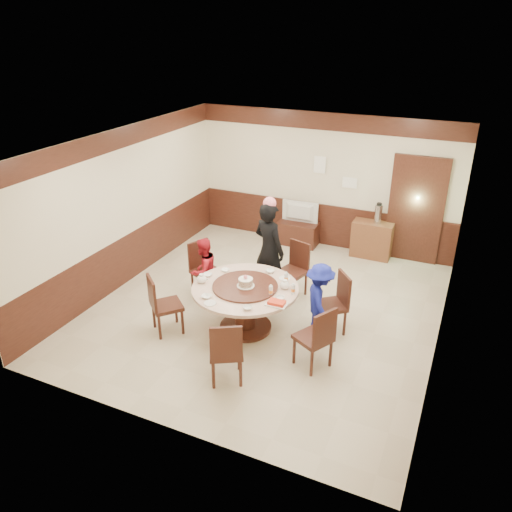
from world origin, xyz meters
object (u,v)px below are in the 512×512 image
at_px(banquet_table, 245,299).
at_px(person_red, 204,270).
at_px(thermos, 378,214).
at_px(birthday_cake, 246,282).
at_px(person_blue, 320,300).
at_px(person_standing, 269,250).
at_px(shrimp_platter, 277,303).
at_px(side_cabinet, 372,239).
at_px(tv_stand, 298,233).
at_px(television, 299,213).

xyz_separation_m(banquet_table, person_red, (-1.04, 0.52, 0.04)).
bearing_deg(thermos, birthday_cake, -109.81).
height_order(person_blue, thermos, person_blue).
distance_m(person_standing, shrimp_platter, 1.62).
xyz_separation_m(banquet_table, person_blue, (1.08, 0.36, 0.06)).
xyz_separation_m(person_standing, thermos, (1.37, 2.32, 0.07)).
distance_m(birthday_cake, side_cabinet, 3.72).
bearing_deg(birthday_cake, person_standing, 95.49).
relative_size(person_standing, thermos, 4.56).
distance_m(person_red, thermos, 3.77).
xyz_separation_m(person_standing, tv_stand, (-0.28, 2.29, -0.62)).
height_order(person_blue, tv_stand, person_blue).
bearing_deg(side_cabinet, person_red, -127.17).
bearing_deg(side_cabinet, banquet_table, -109.12).
bearing_deg(person_standing, tv_stand, -61.08).
bearing_deg(person_standing, birthday_cake, 117.39).
xyz_separation_m(birthday_cake, shrimp_platter, (0.62, -0.27, -0.07)).
distance_m(television, side_cabinet, 1.62).
xyz_separation_m(person_blue, side_cabinet, (0.13, 3.12, -0.22)).
relative_size(person_standing, shrimp_platter, 5.77).
distance_m(person_standing, tv_stand, 2.39).
bearing_deg(side_cabinet, shrimp_platter, -98.57).
bearing_deg(side_cabinet, birthday_cake, -108.79).
bearing_deg(thermos, side_cabinet, 180.00).
xyz_separation_m(person_red, television, (0.66, 2.93, 0.15)).
bearing_deg(side_cabinet, tv_stand, -178.91).
bearing_deg(thermos, tv_stand, -178.96).
bearing_deg(shrimp_platter, person_red, 154.07).
relative_size(shrimp_platter, tv_stand, 0.35).
height_order(person_standing, television, person_standing).
height_order(banquet_table, birthday_cake, birthday_cake).
xyz_separation_m(tv_stand, side_cabinet, (1.58, 0.03, 0.12)).
height_order(person_blue, shrimp_platter, person_blue).
height_order(person_blue, birthday_cake, person_blue).
relative_size(birthday_cake, television, 0.34).
distance_m(shrimp_platter, side_cabinet, 3.83).
relative_size(banquet_table, birthday_cake, 6.06).
distance_m(birthday_cake, shrimp_platter, 0.68).
bearing_deg(person_standing, side_cabinet, -97.36).
height_order(person_red, person_blue, person_blue).
bearing_deg(person_standing, person_red, 55.85).
height_order(person_standing, thermos, person_standing).
distance_m(person_blue, thermos, 3.15).
xyz_separation_m(birthday_cake, thermos, (1.26, 3.50, 0.10)).
distance_m(person_blue, birthday_cake, 1.15).
xyz_separation_m(person_blue, birthday_cake, (-1.06, -0.37, 0.25)).
bearing_deg(shrimp_platter, side_cabinet, 81.43).
bearing_deg(television, person_standing, 95.74).
bearing_deg(birthday_cake, tv_stand, 96.50).
bearing_deg(side_cabinet, person_standing, -119.26).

